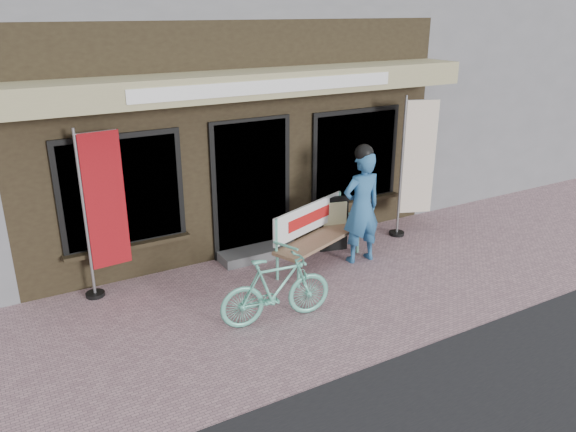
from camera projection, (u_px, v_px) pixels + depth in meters
ground at (318, 303)px, 7.59m from camera, size 70.00×70.00×0.00m
storefront at (179, 51)px, 10.59m from camera, size 7.00×6.77×6.00m
neighbor_right_near at (476, 46)px, 15.05m from camera, size 10.00×7.00×5.60m
bench at (315, 230)px, 8.58m from camera, size 1.81×1.06×0.96m
person at (362, 205)px, 8.58m from camera, size 0.66×0.45×1.88m
bicycle at (276, 289)px, 7.03m from camera, size 1.51×0.58×0.89m
nobori_red at (103, 210)px, 7.49m from camera, size 0.70×0.28×2.36m
nobori_cream at (415, 165)px, 9.49m from camera, size 0.71×0.39×2.43m
menu_stand at (334, 223)px, 9.11m from camera, size 0.47×0.20×0.92m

